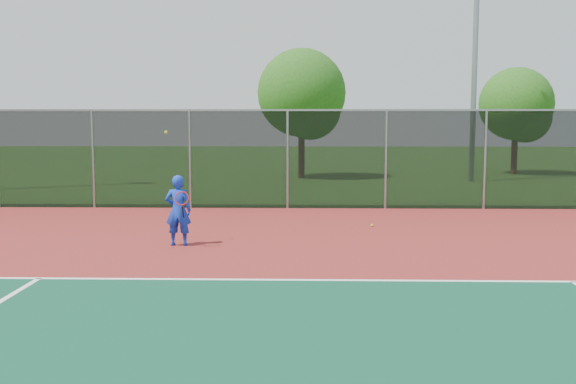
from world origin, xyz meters
name	(u,v)px	position (x,y,z in m)	size (l,w,h in m)	color
ground	(509,345)	(0.00, 0.00, 0.00)	(120.00, 120.00, 0.00)	#275618
court_apron	(467,299)	(0.00, 2.00, 0.01)	(30.00, 20.00, 0.02)	maroon
fence_back	(386,158)	(0.00, 12.00, 1.56)	(30.00, 0.06, 3.03)	black
tennis_player	(178,210)	(-5.19, 6.00, 0.79)	(0.59, 0.60, 2.47)	#1537C8
practice_ball_2	(372,225)	(-0.76, 8.57, 0.06)	(0.07, 0.07, 0.07)	#B3C717
floodlight_n	(476,23)	(4.96, 21.08, 6.92)	(0.90, 0.40, 12.29)	gray
tree_back_left	(304,97)	(-2.52, 22.59, 3.80)	(4.13, 4.13, 6.06)	#3C2315
tree_back_mid	(518,107)	(8.25, 25.09, 3.37)	(3.66, 3.66, 5.37)	#3C2315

